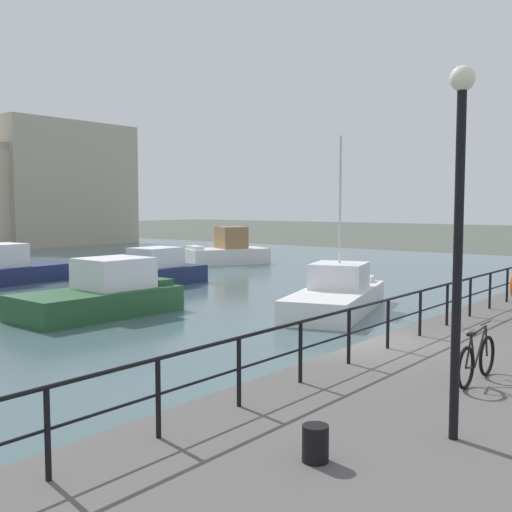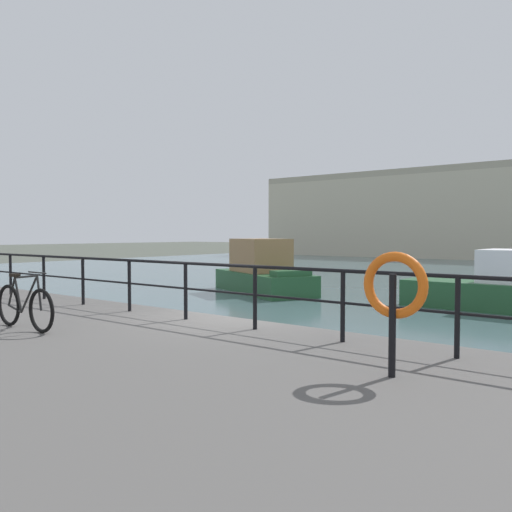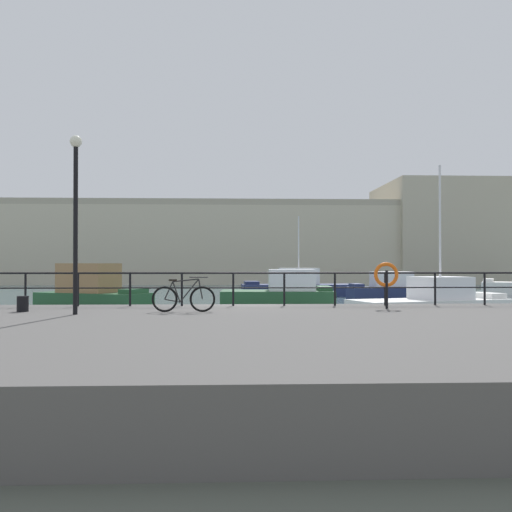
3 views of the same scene
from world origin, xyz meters
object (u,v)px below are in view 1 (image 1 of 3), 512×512
object	(u,v)px
moored_harbor_tender	(155,271)
moored_cabin_cruiser	(337,295)
moored_white_yacht	(102,294)
parked_bicycle	(477,360)
quay_lamp_post	(459,205)
moored_green_narrowboat	(227,251)
mooring_bollard	(315,443)

from	to	relation	value
moored_harbor_tender	moored_cabin_cruiser	bearing A→B (deg)	83.40
moored_white_yacht	parked_bicycle	bearing A→B (deg)	-102.45
moored_cabin_cruiser	quay_lamp_post	xyz separation A→B (m)	(-12.99, -9.58, 3.46)
moored_green_narrowboat	mooring_bollard	size ratio (longest dim) A/B	14.12
mooring_bollard	quay_lamp_post	bearing A→B (deg)	-30.36
moored_cabin_cruiser	mooring_bollard	bearing A→B (deg)	-167.03
moored_green_narrowboat	parked_bicycle	xyz separation A→B (m)	(-22.59, -25.30, 0.59)
moored_white_yacht	quay_lamp_post	xyz separation A→B (m)	(-6.88, -16.07, 3.34)
moored_harbor_tender	mooring_bollard	distance (m)	25.81
mooring_bollard	moored_harbor_tender	bearing A→B (deg)	51.71
moored_cabin_cruiser	quay_lamp_post	size ratio (longest dim) A/B	1.58
moored_harbor_tender	quay_lamp_post	distance (m)	25.83
moored_white_yacht	moored_cabin_cruiser	distance (m)	8.92
moored_green_narrowboat	moored_cabin_cruiser	xyz separation A→B (m)	(-12.41, -16.40, -0.22)
moored_green_narrowboat	parked_bicycle	distance (m)	33.93
moored_harbor_tender	mooring_bollard	size ratio (longest dim) A/B	11.79
moored_green_narrowboat	quay_lamp_post	size ratio (longest dim) A/B	1.30
moored_white_yacht	moored_green_narrowboat	size ratio (longest dim) A/B	0.99
moored_cabin_cruiser	mooring_bollard	world-z (taller)	moored_cabin_cruiser
moored_green_narrowboat	quay_lamp_post	bearing A→B (deg)	71.98
moored_green_narrowboat	moored_harbor_tender	size ratio (longest dim) A/B	1.20
parked_bicycle	quay_lamp_post	distance (m)	3.92
moored_green_narrowboat	mooring_bollard	distance (m)	36.88
moored_white_yacht	moored_green_narrowboat	distance (m)	21.01
moored_white_yacht	moored_cabin_cruiser	world-z (taller)	moored_cabin_cruiser
moored_green_narrowboat	moored_cabin_cruiser	world-z (taller)	moored_cabin_cruiser
mooring_bollard	quay_lamp_post	distance (m)	3.46
moored_green_narrowboat	mooring_bollard	world-z (taller)	moored_green_narrowboat
moored_white_yacht	moored_harbor_tender	size ratio (longest dim) A/B	1.19
parked_bicycle	quay_lamp_post	size ratio (longest dim) A/B	0.37
moored_cabin_cruiser	moored_green_narrowboat	bearing A→B (deg)	35.67
moored_green_narrowboat	mooring_bollard	xyz separation A→B (m)	(-27.13, -24.97, 0.42)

